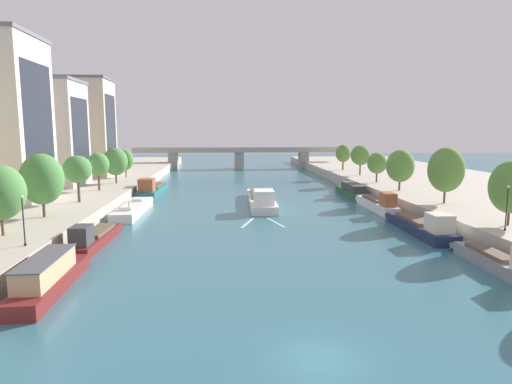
{
  "coord_description": "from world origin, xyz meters",
  "views": [
    {
      "loc": [
        -4.89,
        -20.78,
        11.74
      ],
      "look_at": [
        0.0,
        44.5,
        2.46
      ],
      "focal_mm": 30.61,
      "sensor_mm": 36.0,
      "label": 1
    }
  ],
  "objects_px": {
    "moored_boat_right_near": "(500,262)",
    "tree_left_distant": "(42,179)",
    "barge_midriver": "(261,199)",
    "tree_right_end_of_row": "(511,187)",
    "tree_right_past_mid": "(446,170)",
    "bridge_far": "(239,155)",
    "tree_left_third": "(115,162)",
    "moored_boat_right_downstream": "(422,226)",
    "moored_boat_right_end": "(352,190)",
    "tree_left_end_of_row": "(78,170)",
    "tree_left_by_lamp": "(0,192)",
    "lamppost_left_bank": "(23,218)",
    "tree_left_nearest": "(125,160)",
    "tree_right_nearest": "(343,153)",
    "moored_boat_left_upstream": "(49,276)",
    "moored_boat_left_downstream": "(94,237)",
    "tree_left_far": "(98,164)",
    "tree_right_far": "(400,166)",
    "moored_boat_left_end": "(133,209)",
    "moored_boat_right_lone": "(378,204)",
    "lamppost_right_bank": "(507,206)",
    "tree_right_third": "(377,163)",
    "moored_boat_left_midway": "(152,189)",
    "tree_right_second": "(360,155)"
  },
  "relations": [
    {
      "from": "tree_right_past_mid",
      "to": "bridge_far",
      "type": "height_order",
      "value": "tree_right_past_mid"
    },
    {
      "from": "moored_boat_right_lone",
      "to": "lamppost_right_bank",
      "type": "distance_m",
      "value": 23.13
    },
    {
      "from": "tree_left_far",
      "to": "tree_right_far",
      "type": "height_order",
      "value": "tree_right_far"
    },
    {
      "from": "tree_right_end_of_row",
      "to": "lamppost_right_bank",
      "type": "xyz_separation_m",
      "value": [
        -1.76,
        -2.17,
        -1.52
      ]
    },
    {
      "from": "moored_boat_right_near",
      "to": "moored_boat_right_lone",
      "type": "bearing_deg",
      "value": 90.42
    },
    {
      "from": "tree_left_by_lamp",
      "to": "moored_boat_left_downstream",
      "type": "bearing_deg",
      "value": 26.97
    },
    {
      "from": "moored_boat_left_downstream",
      "to": "tree_left_end_of_row",
      "type": "relative_size",
      "value": 2.01
    },
    {
      "from": "tree_left_by_lamp",
      "to": "tree_left_nearest",
      "type": "distance_m",
      "value": 50.77
    },
    {
      "from": "moored_boat_left_upstream",
      "to": "tree_right_nearest",
      "type": "xyz_separation_m",
      "value": [
        42.17,
        73.07,
        4.98
      ]
    },
    {
      "from": "moored_boat_left_end",
      "to": "tree_left_end_of_row",
      "type": "height_order",
      "value": "tree_left_end_of_row"
    },
    {
      "from": "moored_boat_left_upstream",
      "to": "moored_boat_right_downstream",
      "type": "height_order",
      "value": "moored_boat_right_downstream"
    },
    {
      "from": "moored_boat_left_end",
      "to": "moored_boat_left_midway",
      "type": "height_order",
      "value": "moored_boat_left_midway"
    },
    {
      "from": "moored_boat_right_lone",
      "to": "tree_right_end_of_row",
      "type": "bearing_deg",
      "value": -72.65
    },
    {
      "from": "moored_boat_left_downstream",
      "to": "moored_boat_left_end",
      "type": "distance_m",
      "value": 17.7
    },
    {
      "from": "moored_boat_left_midway",
      "to": "tree_left_nearest",
      "type": "xyz_separation_m",
      "value": [
        -6.93,
        10.63,
        4.67
      ]
    },
    {
      "from": "tree_left_third",
      "to": "lamppost_left_bank",
      "type": "relative_size",
      "value": 1.5
    },
    {
      "from": "moored_boat_right_near",
      "to": "tree_left_distant",
      "type": "xyz_separation_m",
      "value": [
        -43.06,
        16.18,
        5.49
      ]
    },
    {
      "from": "tree_left_end_of_row",
      "to": "lamppost_left_bank",
      "type": "relative_size",
      "value": 1.46
    },
    {
      "from": "tree_right_end_of_row",
      "to": "bridge_far",
      "type": "distance_m",
      "value": 96.49
    },
    {
      "from": "moored_boat_right_near",
      "to": "tree_left_by_lamp",
      "type": "distance_m",
      "value": 44.33
    },
    {
      "from": "moored_boat_right_downstream",
      "to": "tree_right_third",
      "type": "xyz_separation_m",
      "value": [
        6.02,
        31.97,
        4.74
      ]
    },
    {
      "from": "moored_boat_right_lone",
      "to": "tree_left_distant",
      "type": "height_order",
      "value": "tree_left_distant"
    },
    {
      "from": "tree_left_end_of_row",
      "to": "tree_right_far",
      "type": "bearing_deg",
      "value": 9.56
    },
    {
      "from": "lamppost_left_bank",
      "to": "lamppost_right_bank",
      "type": "xyz_separation_m",
      "value": [
        44.03,
        2.38,
        0.06
      ]
    },
    {
      "from": "moored_boat_right_lone",
      "to": "lamppost_right_bank",
      "type": "xyz_separation_m",
      "value": [
        4.56,
        -22.39,
        3.56
      ]
    },
    {
      "from": "tree_right_past_mid",
      "to": "tree_right_second",
      "type": "xyz_separation_m",
      "value": [
        0.15,
        36.75,
        -0.18
      ]
    },
    {
      "from": "moored_boat_right_end",
      "to": "tree_left_end_of_row",
      "type": "height_order",
      "value": "tree_left_end_of_row"
    },
    {
      "from": "moored_boat_right_near",
      "to": "lamppost_left_bank",
      "type": "height_order",
      "value": "lamppost_left_bank"
    },
    {
      "from": "tree_left_by_lamp",
      "to": "lamppost_left_bank",
      "type": "relative_size",
      "value": 1.53
    },
    {
      "from": "moored_boat_right_near",
      "to": "tree_right_nearest",
      "type": "bearing_deg",
      "value": 84.91
    },
    {
      "from": "tree_right_past_mid",
      "to": "tree_right_nearest",
      "type": "distance_m",
      "value": 49.54
    },
    {
      "from": "moored_boat_right_lone",
      "to": "moored_boat_left_upstream",
      "type": "bearing_deg",
      "value": -139.81
    },
    {
      "from": "tree_right_far",
      "to": "tree_right_third",
      "type": "relative_size",
      "value": 1.18
    },
    {
      "from": "moored_boat_left_downstream",
      "to": "moored_boat_left_end",
      "type": "xyz_separation_m",
      "value": [
        0.41,
        17.7,
        -0.2
      ]
    },
    {
      "from": "tree_left_third",
      "to": "tree_right_past_mid",
      "type": "relative_size",
      "value": 0.87
    },
    {
      "from": "tree_left_third",
      "to": "tree_right_far",
      "type": "bearing_deg",
      "value": -15.53
    },
    {
      "from": "tree_left_third",
      "to": "moored_boat_right_downstream",
      "type": "bearing_deg",
      "value": -39.02
    },
    {
      "from": "barge_midriver",
      "to": "tree_right_end_of_row",
      "type": "distance_m",
      "value": 35.22
    },
    {
      "from": "tree_left_far",
      "to": "tree_right_third",
      "type": "bearing_deg",
      "value": 8.43
    },
    {
      "from": "barge_midriver",
      "to": "tree_right_nearest",
      "type": "distance_m",
      "value": 44.17
    },
    {
      "from": "moored_boat_right_near",
      "to": "moored_boat_right_downstream",
      "type": "xyz_separation_m",
      "value": [
        -0.39,
        13.62,
        0.06
      ]
    },
    {
      "from": "moored_boat_left_end",
      "to": "moored_boat_right_near",
      "type": "height_order",
      "value": "moored_boat_right_near"
    },
    {
      "from": "tree_left_third",
      "to": "bridge_far",
      "type": "bearing_deg",
      "value": 65.36
    },
    {
      "from": "moored_boat_right_end",
      "to": "barge_midriver",
      "type": "bearing_deg",
      "value": -153.35
    },
    {
      "from": "lamppost_right_bank",
      "to": "tree_left_end_of_row",
      "type": "bearing_deg",
      "value": 156.42
    },
    {
      "from": "moored_boat_right_end",
      "to": "tree_left_by_lamp",
      "type": "xyz_separation_m",
      "value": [
        -43.59,
        -35.35,
        5.15
      ]
    },
    {
      "from": "moored_boat_left_downstream",
      "to": "tree_left_third",
      "type": "bearing_deg",
      "value": 99.92
    },
    {
      "from": "moored_boat_right_downstream",
      "to": "tree_left_end_of_row",
      "type": "height_order",
      "value": "tree_left_end_of_row"
    },
    {
      "from": "moored_boat_right_downstream",
      "to": "tree_left_nearest",
      "type": "distance_m",
      "value": 62.01
    },
    {
      "from": "tree_left_nearest",
      "to": "moored_boat_right_near",
      "type": "bearing_deg",
      "value": -53.51
    }
  ]
}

